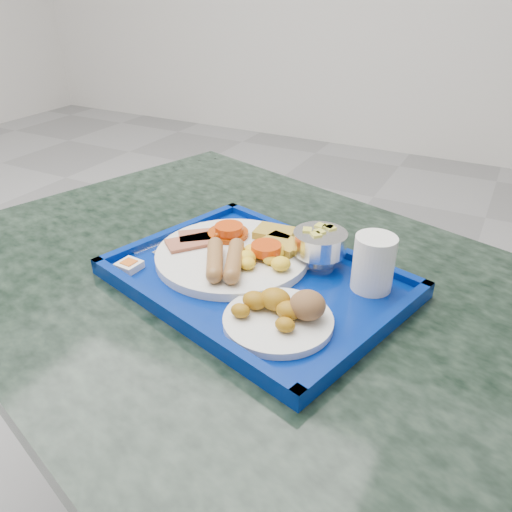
{
  "coord_description": "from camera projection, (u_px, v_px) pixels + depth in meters",
  "views": [
    {
      "loc": [
        1.39,
        -0.96,
        1.23
      ],
      "look_at": [
        1.06,
        -0.33,
        0.83
      ],
      "focal_mm": 35.0,
      "sensor_mm": 36.0,
      "label": 1
    }
  ],
  "objects": [
    {
      "name": "floor",
      "position": [
        53.0,
        344.0,
        1.91
      ],
      "size": [
        6.0,
        6.0,
        0.0
      ],
      "primitive_type": "plane",
      "color": "gray",
      "rests_on": "ground"
    },
    {
      "name": "table",
      "position": [
        260.0,
        374.0,
        0.94
      ],
      "size": [
        1.43,
        1.16,
        0.78
      ],
      "rotation": [
        0.0,
        0.0,
        -0.3
      ],
      "color": "slate",
      "rests_on": "floor"
    },
    {
      "name": "tray",
      "position": [
        256.0,
        280.0,
        0.83
      ],
      "size": [
        0.54,
        0.45,
        0.03
      ],
      "rotation": [
        0.0,
        0.0,
        -0.27
      ],
      "color": "navy",
      "rests_on": "table"
    },
    {
      "name": "main_plate",
      "position": [
        237.0,
        252.0,
        0.87
      ],
      "size": [
        0.27,
        0.27,
        0.04
      ],
      "rotation": [
        0.0,
        0.0,
        0.39
      ],
      "color": "white",
      "rests_on": "tray"
    },
    {
      "name": "bread_plate",
      "position": [
        282.0,
        313.0,
        0.71
      ],
      "size": [
        0.16,
        0.16,
        0.05
      ],
      "rotation": [
        0.0,
        0.0,
        0.04
      ],
      "color": "white",
      "rests_on": "tray"
    },
    {
      "name": "fruit_bowl",
      "position": [
        320.0,
        243.0,
        0.85
      ],
      "size": [
        0.09,
        0.09,
        0.06
      ],
      "color": "silver",
      "rests_on": "tray"
    },
    {
      "name": "juice_cup",
      "position": [
        374.0,
        261.0,
        0.78
      ],
      "size": [
        0.06,
        0.06,
        0.09
      ],
      "color": "white",
      "rests_on": "tray"
    },
    {
      "name": "spoon",
      "position": [
        192.0,
        227.0,
        0.98
      ],
      "size": [
        0.04,
        0.17,
        0.01
      ],
      "rotation": [
        0.0,
        0.0,
        -0.15
      ],
      "color": "silver",
      "rests_on": "tray"
    },
    {
      "name": "knife",
      "position": [
        173.0,
        239.0,
        0.94
      ],
      "size": [
        0.07,
        0.17,
        0.0
      ],
      "primitive_type": "cube",
      "rotation": [
        0.0,
        0.0,
        -0.33
      ],
      "color": "silver",
      "rests_on": "tray"
    },
    {
      "name": "jam_packet",
      "position": [
        129.0,
        266.0,
        0.85
      ],
      "size": [
        0.04,
        0.04,
        0.01
      ],
      "rotation": [
        0.0,
        0.0,
        -0.07
      ],
      "color": "white",
      "rests_on": "tray"
    }
  ]
}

